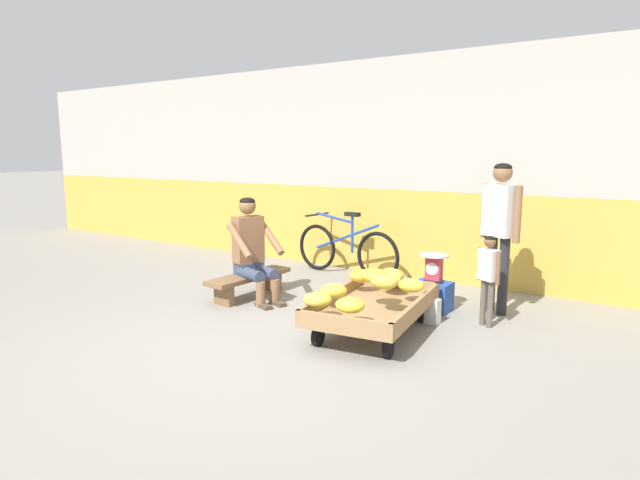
# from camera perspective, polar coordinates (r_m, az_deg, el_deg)

# --- Properties ---
(ground_plane) EXTENTS (80.00, 80.00, 0.00)m
(ground_plane) POSITION_cam_1_polar(r_m,az_deg,el_deg) (4.60, -8.05, -11.64)
(ground_plane) COLOR gray
(back_wall) EXTENTS (16.00, 0.30, 2.84)m
(back_wall) POSITION_cam_1_polar(r_m,az_deg,el_deg) (7.15, 10.26, 7.49)
(back_wall) COLOR gold
(back_wall) RESTS_ON ground
(banana_cart) EXTENTS (1.03, 1.54, 0.36)m
(banana_cart) POSITION_cam_1_polar(r_m,az_deg,el_deg) (4.92, 5.75, -7.21)
(banana_cart) COLOR #99754C
(banana_cart) RESTS_ON ground
(banana_pile) EXTENTS (0.85, 1.41, 0.26)m
(banana_pile) POSITION_cam_1_polar(r_m,az_deg,el_deg) (4.86, 5.32, -4.67)
(banana_pile) COLOR yellow
(banana_pile) RESTS_ON banana_cart
(low_bench) EXTENTS (0.36, 1.11, 0.27)m
(low_bench) POSITION_cam_1_polar(r_m,az_deg,el_deg) (6.14, -7.56, -4.27)
(low_bench) COLOR brown
(low_bench) RESTS_ON ground
(vendor_seated) EXTENTS (0.73, 0.60, 1.14)m
(vendor_seated) POSITION_cam_1_polar(r_m,az_deg,el_deg) (5.99, -7.22, -1.01)
(vendor_seated) COLOR brown
(vendor_seated) RESTS_ON ground
(plastic_crate) EXTENTS (0.36, 0.28, 0.30)m
(plastic_crate) POSITION_cam_1_polar(r_m,az_deg,el_deg) (5.74, 11.94, -5.86)
(plastic_crate) COLOR #234CA8
(plastic_crate) RESTS_ON ground
(weighing_scale) EXTENTS (0.30, 0.30, 0.29)m
(weighing_scale) POSITION_cam_1_polar(r_m,az_deg,el_deg) (5.67, 12.05, -2.91)
(weighing_scale) COLOR #28282D
(weighing_scale) RESTS_ON plastic_crate
(bicycle_near_left) EXTENTS (1.66, 0.48, 0.86)m
(bicycle_near_left) POSITION_cam_1_polar(r_m,az_deg,el_deg) (7.14, 2.77, -0.99)
(bicycle_near_left) COLOR black
(bicycle_near_left) RESTS_ON ground
(customer_adult) EXTENTS (0.45, 0.32, 1.53)m
(customer_adult) POSITION_cam_1_polar(r_m,az_deg,el_deg) (5.67, 18.63, 1.92)
(customer_adult) COLOR #232328
(customer_adult) RESTS_ON ground
(customer_child) EXTENTS (0.25, 0.19, 0.87)m
(customer_child) POSITION_cam_1_polar(r_m,az_deg,el_deg) (5.26, 17.50, -3.17)
(customer_child) COLOR brown
(customer_child) RESTS_ON ground
(shopping_bag) EXTENTS (0.18, 0.12, 0.24)m
(shopping_bag) POSITION_cam_1_polar(r_m,az_deg,el_deg) (5.33, 11.66, -7.41)
(shopping_bag) COLOR silver
(shopping_bag) RESTS_ON ground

